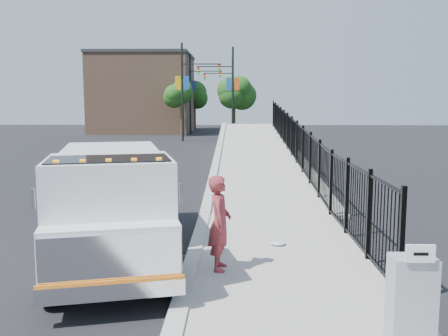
{
  "coord_description": "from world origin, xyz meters",
  "views": [
    {
      "loc": [
        0.87,
        -9.87,
        3.3
      ],
      "look_at": [
        0.59,
        2.0,
        1.71
      ],
      "focal_mm": 40.0,
      "sensor_mm": 36.0,
      "label": 1
    }
  ],
  "objects": [
    {
      "name": "ground",
      "position": [
        0.0,
        0.0,
        0.0
      ],
      "size": [
        120.0,
        120.0,
        0.0
      ],
      "primitive_type": "plane",
      "color": "black",
      "rests_on": "ground"
    },
    {
      "name": "sidewalk",
      "position": [
        1.93,
        -2.0,
        0.06
      ],
      "size": [
        3.55,
        12.0,
        0.12
      ],
      "primitive_type": "cube",
      "color": "#9E998E",
      "rests_on": "ground"
    },
    {
      "name": "curb",
      "position": [
        0.0,
        -2.0,
        0.08
      ],
      "size": [
        0.3,
        12.0,
        0.16
      ],
      "primitive_type": "cube",
      "color": "#ADAAA3",
      "rests_on": "ground"
    },
    {
      "name": "ramp",
      "position": [
        2.12,
        16.0,
        0.0
      ],
      "size": [
        3.95,
        24.06,
        3.19
      ],
      "primitive_type": "cube",
      "rotation": [
        0.06,
        0.0,
        0.0
      ],
      "color": "#9E998E",
      "rests_on": "ground"
    },
    {
      "name": "iron_fence",
      "position": [
        3.55,
        12.0,
        0.9
      ],
      "size": [
        0.1,
        28.0,
        1.8
      ],
      "primitive_type": "cube",
      "color": "black",
      "rests_on": "ground"
    },
    {
      "name": "truck",
      "position": [
        -1.76,
        0.39,
        1.33
      ],
      "size": [
        3.78,
        7.24,
        2.37
      ],
      "rotation": [
        0.0,
        0.0,
        0.24
      ],
      "color": "black",
      "rests_on": "ground"
    },
    {
      "name": "worker",
      "position": [
        0.57,
        -0.69,
        1.02
      ],
      "size": [
        0.45,
        0.67,
        1.81
      ],
      "primitive_type": "imported",
      "rotation": [
        0.0,
        0.0,
        1.54
      ],
      "color": "maroon",
      "rests_on": "sidewalk"
    },
    {
      "name": "utility_cabinet",
      "position": [
        3.1,
        -3.78,
        0.75
      ],
      "size": [
        0.55,
        0.4,
        1.25
      ],
      "primitive_type": "cube",
      "color": "gray",
      "rests_on": "sidewalk"
    },
    {
      "name": "arrow_sign",
      "position": [
        3.1,
        -4.0,
        1.48
      ],
      "size": [
        0.35,
        0.04,
        0.22
      ],
      "primitive_type": "cube",
      "color": "white",
      "rests_on": "utility_cabinet"
    },
    {
      "name": "debris",
      "position": [
        1.81,
        0.96,
        0.16
      ],
      "size": [
        0.35,
        0.35,
        0.09
      ],
      "primitive_type": "ellipsoid",
      "color": "silver",
      "rests_on": "sidewalk"
    },
    {
      "name": "light_pole_0",
      "position": [
        -3.23,
        31.48,
        4.36
      ],
      "size": [
        3.78,
        0.22,
        8.0
      ],
      "color": "black",
      "rests_on": "ground"
    },
    {
      "name": "light_pole_1",
      "position": [
        0.3,
        34.55,
        4.36
      ],
      "size": [
        3.78,
        0.22,
        8.0
      ],
      "color": "black",
      "rests_on": "ground"
    },
    {
      "name": "light_pole_2",
      "position": [
        -3.45,
        41.24,
        4.36
      ],
      "size": [
        3.77,
        0.22,
        8.0
      ],
      "color": "black",
      "rests_on": "ground"
    },
    {
      "name": "light_pole_3",
      "position": [
        0.19,
        45.36,
        4.36
      ],
      "size": [
        3.78,
        0.22,
        8.0
      ],
      "color": "black",
      "rests_on": "ground"
    },
    {
      "name": "tree_0",
      "position": [
        -4.16,
        37.1,
        3.92
      ],
      "size": [
        2.26,
        2.26,
        5.13
      ],
      "color": "#382314",
      "rests_on": "ground"
    },
    {
      "name": "tree_1",
      "position": [
        0.68,
        38.12,
        3.94
      ],
      "size": [
        2.56,
        2.56,
        5.28
      ],
      "color": "#382314",
      "rests_on": "ground"
    },
    {
      "name": "tree_2",
      "position": [
        -4.06,
        49.82,
        3.96
      ],
      "size": [
        3.01,
        3.01,
        5.51
      ],
      "color": "#382314",
      "rests_on": "ground"
    },
    {
      "name": "building",
      "position": [
        -9.0,
        44.0,
        4.0
      ],
      "size": [
        10.0,
        10.0,
        8.0
      ],
      "primitive_type": "cube",
      "color": "#8C664C",
      "rests_on": "ground"
    }
  ]
}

